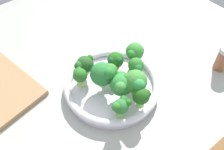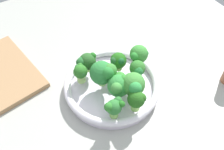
{
  "view_description": "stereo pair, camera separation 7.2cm",
  "coord_description": "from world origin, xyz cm",
  "px_view_note": "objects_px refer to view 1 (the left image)",
  "views": [
    {
      "loc": [
        -33.65,
        26.43,
        61.35
      ],
      "look_at": [
        2.09,
        -3.7,
        6.75
      ],
      "focal_mm": 41.16,
      "sensor_mm": 36.0,
      "label": 1
    },
    {
      "loc": [
        -37.84,
        20.6,
        61.35
      ],
      "look_at": [
        2.09,
        -3.7,
        6.75
      ],
      "focal_mm": 41.16,
      "sensor_mm": 36.0,
      "label": 2
    }
  ],
  "objects_px": {
    "broccoli_floret_2": "(136,66)",
    "broccoli_floret_5": "(80,76)",
    "broccoli_floret_4": "(142,96)",
    "pepper_shaker": "(223,58)",
    "broccoli_floret_0": "(121,106)",
    "broccoli_floret_3": "(116,61)",
    "broccoli_floret_7": "(121,84)",
    "broccoli_floret_1": "(104,74)",
    "bowl": "(112,86)",
    "broccoli_floret_6": "(84,65)",
    "broccoli_floret_9": "(135,52)",
    "broccoli_floret_8": "(135,82)"
  },
  "relations": [
    {
      "from": "broccoli_floret_2",
      "to": "broccoli_floret_5",
      "type": "relative_size",
      "value": 1.01
    },
    {
      "from": "broccoli_floret_4",
      "to": "broccoli_floret_5",
      "type": "height_order",
      "value": "broccoli_floret_4"
    },
    {
      "from": "pepper_shaker",
      "to": "broccoli_floret_0",
      "type": "bearing_deg",
      "value": 81.37
    },
    {
      "from": "broccoli_floret_0",
      "to": "broccoli_floret_3",
      "type": "xyz_separation_m",
      "value": [
        0.13,
        -0.1,
        -0.0
      ]
    },
    {
      "from": "broccoli_floret_5",
      "to": "broccoli_floret_7",
      "type": "distance_m",
      "value": 0.12
    },
    {
      "from": "broccoli_floret_1",
      "to": "bowl",
      "type": "bearing_deg",
      "value": -103.16
    },
    {
      "from": "broccoli_floret_5",
      "to": "broccoli_floret_6",
      "type": "height_order",
      "value": "broccoli_floret_6"
    },
    {
      "from": "broccoli_floret_3",
      "to": "pepper_shaker",
      "type": "relative_size",
      "value": 0.68
    },
    {
      "from": "broccoli_floret_0",
      "to": "broccoli_floret_9",
      "type": "distance_m",
      "value": 0.19
    },
    {
      "from": "broccoli_floret_6",
      "to": "broccoli_floret_8",
      "type": "height_order",
      "value": "broccoli_floret_8"
    },
    {
      "from": "broccoli_floret_3",
      "to": "broccoli_floret_5",
      "type": "distance_m",
      "value": 0.12
    },
    {
      "from": "broccoli_floret_0",
      "to": "broccoli_floret_6",
      "type": "relative_size",
      "value": 0.92
    },
    {
      "from": "broccoli_floret_5",
      "to": "broccoli_floret_9",
      "type": "xyz_separation_m",
      "value": [
        -0.03,
        -0.17,
        0.01
      ]
    },
    {
      "from": "broccoli_floret_1",
      "to": "broccoli_floret_5",
      "type": "bearing_deg",
      "value": 47.25
    },
    {
      "from": "broccoli_floret_7",
      "to": "pepper_shaker",
      "type": "bearing_deg",
      "value": -108.11
    },
    {
      "from": "broccoli_floret_5",
      "to": "broccoli_floret_6",
      "type": "distance_m",
      "value": 0.04
    },
    {
      "from": "broccoli_floret_0",
      "to": "broccoli_floret_4",
      "type": "distance_m",
      "value": 0.06
    },
    {
      "from": "bowl",
      "to": "broccoli_floret_6",
      "type": "distance_m",
      "value": 0.1
    },
    {
      "from": "bowl",
      "to": "broccoli_floret_5",
      "type": "xyz_separation_m",
      "value": [
        0.05,
        0.07,
        0.05
      ]
    },
    {
      "from": "broccoli_floret_7",
      "to": "broccoli_floret_8",
      "type": "height_order",
      "value": "broccoli_floret_8"
    },
    {
      "from": "broccoli_floret_1",
      "to": "broccoli_floret_9",
      "type": "bearing_deg",
      "value": -85.32
    },
    {
      "from": "broccoli_floret_3",
      "to": "broccoli_floret_7",
      "type": "relative_size",
      "value": 0.83
    },
    {
      "from": "bowl",
      "to": "broccoli_floret_8",
      "type": "height_order",
      "value": "broccoli_floret_8"
    },
    {
      "from": "broccoli_floret_2",
      "to": "broccoli_floret_7",
      "type": "height_order",
      "value": "broccoli_floret_7"
    },
    {
      "from": "broccoli_floret_8",
      "to": "broccoli_floret_4",
      "type": "bearing_deg",
      "value": 161.64
    },
    {
      "from": "bowl",
      "to": "broccoli_floret_1",
      "type": "distance_m",
      "value": 0.07
    },
    {
      "from": "broccoli_floret_9",
      "to": "broccoli_floret_4",
      "type": "bearing_deg",
      "value": 143.3
    },
    {
      "from": "bowl",
      "to": "broccoli_floret_9",
      "type": "xyz_separation_m",
      "value": [
        0.02,
        -0.1,
        0.06
      ]
    },
    {
      "from": "broccoli_floret_4",
      "to": "broccoli_floret_8",
      "type": "relative_size",
      "value": 0.82
    },
    {
      "from": "broccoli_floret_5",
      "to": "broccoli_floret_8",
      "type": "distance_m",
      "value": 0.15
    },
    {
      "from": "broccoli_floret_5",
      "to": "broccoli_floret_8",
      "type": "relative_size",
      "value": 0.75
    },
    {
      "from": "broccoli_floret_3",
      "to": "broccoli_floret_1",
      "type": "bearing_deg",
      "value": 112.24
    },
    {
      "from": "bowl",
      "to": "broccoli_floret_2",
      "type": "height_order",
      "value": "broccoli_floret_2"
    },
    {
      "from": "broccoli_floret_7",
      "to": "broccoli_floret_9",
      "type": "distance_m",
      "value": 0.13
    },
    {
      "from": "broccoli_floret_2",
      "to": "broccoli_floret_6",
      "type": "height_order",
      "value": "broccoli_floret_6"
    },
    {
      "from": "broccoli_floret_0",
      "to": "broccoli_floret_8",
      "type": "bearing_deg",
      "value": -69.57
    },
    {
      "from": "broccoli_floret_3",
      "to": "broccoli_floret_5",
      "type": "height_order",
      "value": "broccoli_floret_5"
    },
    {
      "from": "broccoli_floret_2",
      "to": "broccoli_floret_6",
      "type": "xyz_separation_m",
      "value": [
        0.1,
        0.11,
        0.0
      ]
    },
    {
      "from": "bowl",
      "to": "broccoli_floret_1",
      "type": "relative_size",
      "value": 3.52
    },
    {
      "from": "bowl",
      "to": "broccoli_floret_1",
      "type": "xyz_separation_m",
      "value": [
        0.01,
        0.02,
        0.07
      ]
    },
    {
      "from": "broccoli_floret_6",
      "to": "broccoli_floret_3",
      "type": "bearing_deg",
      "value": -117.73
    },
    {
      "from": "broccoli_floret_0",
      "to": "broccoli_floret_9",
      "type": "xyz_separation_m",
      "value": [
        0.11,
        -0.16,
        0.01
      ]
    },
    {
      "from": "broccoli_floret_7",
      "to": "broccoli_floret_5",
      "type": "bearing_deg",
      "value": 33.81
    },
    {
      "from": "broccoli_floret_7",
      "to": "broccoli_floret_9",
      "type": "relative_size",
      "value": 0.97
    },
    {
      "from": "broccoli_floret_7",
      "to": "broccoli_floret_4",
      "type": "bearing_deg",
      "value": -167.41
    },
    {
      "from": "broccoli_floret_2",
      "to": "broccoli_floret_3",
      "type": "bearing_deg",
      "value": 27.11
    },
    {
      "from": "bowl",
      "to": "broccoli_floret_2",
      "type": "bearing_deg",
      "value": -107.93
    },
    {
      "from": "broccoli_floret_4",
      "to": "broccoli_floret_7",
      "type": "relative_size",
      "value": 0.93
    },
    {
      "from": "broccoli_floret_6",
      "to": "broccoli_floret_5",
      "type": "bearing_deg",
      "value": 128.76
    },
    {
      "from": "broccoli_floret_6",
      "to": "broccoli_floret_9",
      "type": "height_order",
      "value": "broccoli_floret_9"
    }
  ]
}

